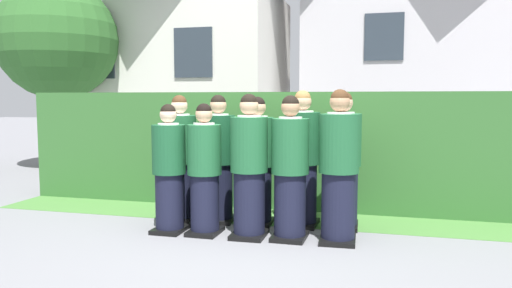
# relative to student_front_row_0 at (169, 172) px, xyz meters

# --- Properties ---
(ground_plane) EXTENTS (60.00, 60.00, 0.00)m
(ground_plane) POSITION_rel_student_front_row_0_xyz_m (0.98, 0.05, -0.73)
(ground_plane) COLOR slate
(student_front_row_0) EXTENTS (0.40, 0.48, 1.53)m
(student_front_row_0) POSITION_rel_student_front_row_0_xyz_m (0.00, 0.00, 0.00)
(student_front_row_0) COLOR black
(student_front_row_0) RESTS_ON ground
(student_front_row_1) EXTENTS (0.40, 0.49, 1.54)m
(student_front_row_1) POSITION_rel_student_front_row_0_xyz_m (0.44, 0.02, 0.00)
(student_front_row_1) COLOR black
(student_front_row_1) RESTS_ON ground
(student_front_row_2) EXTENTS (0.43, 0.48, 1.65)m
(student_front_row_2) POSITION_rel_student_front_row_0_xyz_m (0.98, 0.03, 0.06)
(student_front_row_2) COLOR black
(student_front_row_2) RESTS_ON ground
(student_front_row_3) EXTENTS (0.42, 0.47, 1.63)m
(student_front_row_3) POSITION_rel_student_front_row_0_xyz_m (1.45, 0.07, 0.05)
(student_front_row_3) COLOR black
(student_front_row_3) RESTS_ON ground
(student_front_row_4) EXTENTS (0.44, 0.50, 1.70)m
(student_front_row_4) POSITION_rel_student_front_row_0_xyz_m (1.99, 0.09, 0.08)
(student_front_row_4) COLOR black
(student_front_row_4) RESTS_ON ground
(student_rear_row_0) EXTENTS (0.43, 0.49, 1.64)m
(student_rear_row_0) POSITION_rel_student_front_row_0_xyz_m (-0.10, 0.55, 0.05)
(student_rear_row_0) COLOR black
(student_rear_row_0) RESTS_ON ground
(student_rear_row_1) EXTENTS (0.43, 0.51, 1.64)m
(student_rear_row_1) POSITION_rel_student_front_row_0_xyz_m (0.41, 0.62, 0.05)
(student_rear_row_1) COLOR black
(student_rear_row_1) RESTS_ON ground
(student_rear_row_2) EXTENTS (0.42, 0.48, 1.62)m
(student_rear_row_2) POSITION_rel_student_front_row_0_xyz_m (0.93, 0.61, 0.04)
(student_rear_row_2) COLOR black
(student_rear_row_2) RESTS_ON ground
(student_rear_row_3) EXTENTS (0.44, 0.50, 1.70)m
(student_rear_row_3) POSITION_rel_student_front_row_0_xyz_m (1.48, 0.69, 0.08)
(student_rear_row_3) COLOR black
(student_rear_row_3) RESTS_ON ground
(student_rear_row_4) EXTENTS (0.44, 0.53, 1.68)m
(student_rear_row_4) POSITION_rel_student_front_row_0_xyz_m (1.99, 0.72, 0.07)
(student_rear_row_4) COLOR black
(student_rear_row_4) RESTS_ON ground
(hedge) EXTENTS (7.90, 0.70, 1.69)m
(hedge) POSITION_rel_student_front_row_0_xyz_m (0.98, 1.79, 0.12)
(hedge) COLOR #33662D
(hedge) RESTS_ON ground
(school_building_main) EXTENTS (7.73, 4.05, 7.08)m
(school_building_main) POSITION_rel_student_front_row_0_xyz_m (4.06, 8.65, 2.91)
(school_building_main) COLOR silver
(school_building_main) RESTS_ON ground
(school_building_annex) EXTENTS (5.69, 3.96, 5.82)m
(school_building_annex) POSITION_rel_student_front_row_0_xyz_m (-2.88, 6.87, 2.26)
(school_building_annex) COLOR silver
(school_building_annex) RESTS_ON ground
(oak_tree_left) EXTENTS (2.65, 2.65, 4.22)m
(oak_tree_left) POSITION_rel_student_front_row_0_xyz_m (-4.64, 4.29, 2.16)
(oak_tree_left) COLOR brown
(oak_tree_left) RESTS_ON ground
(lawn_strip) EXTENTS (7.90, 0.90, 0.01)m
(lawn_strip) POSITION_rel_student_front_row_0_xyz_m (0.98, 0.99, -0.72)
(lawn_strip) COLOR #477A38
(lawn_strip) RESTS_ON ground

